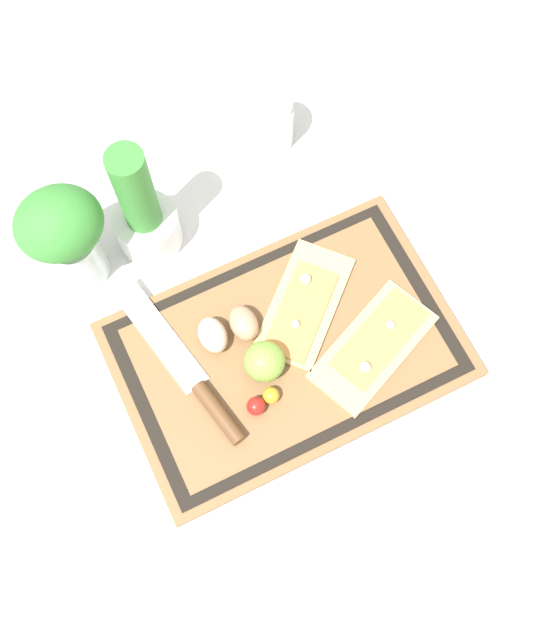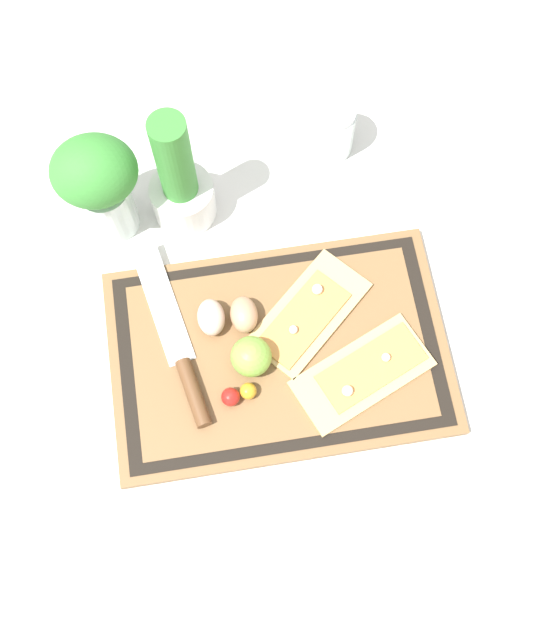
% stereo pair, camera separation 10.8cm
% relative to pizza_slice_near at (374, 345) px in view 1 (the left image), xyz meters
% --- Properties ---
extents(ground_plane, '(6.00, 6.00, 0.00)m').
position_rel_pizza_slice_near_xyz_m(ground_plane, '(-0.11, 0.05, -0.02)').
color(ground_plane, silver).
extents(cutting_board, '(0.49, 0.32, 0.02)m').
position_rel_pizza_slice_near_xyz_m(cutting_board, '(-0.11, 0.05, -0.01)').
color(cutting_board, brown).
rests_on(cutting_board, ground_plane).
extents(pizza_slice_near, '(0.22, 0.16, 0.02)m').
position_rel_pizza_slice_near_xyz_m(pizza_slice_near, '(0.00, 0.00, 0.00)').
color(pizza_slice_near, tan).
rests_on(pizza_slice_near, cutting_board).
extents(pizza_slice_far, '(0.20, 0.20, 0.02)m').
position_rel_pizza_slice_near_xyz_m(pizza_slice_far, '(-0.06, 0.10, 0.00)').
color(pizza_slice_far, tan).
rests_on(pizza_slice_far, cutting_board).
extents(knife, '(0.09, 0.30, 0.02)m').
position_rel_pizza_slice_near_xyz_m(knife, '(-0.25, 0.05, 0.00)').
color(knife, silver).
rests_on(knife, cutting_board).
extents(egg_brown, '(0.04, 0.06, 0.04)m').
position_rel_pizza_slice_near_xyz_m(egg_brown, '(-0.16, 0.11, 0.01)').
color(egg_brown, tan).
rests_on(egg_brown, cutting_board).
extents(egg_pink, '(0.04, 0.06, 0.04)m').
position_rel_pizza_slice_near_xyz_m(egg_pink, '(-0.20, 0.11, 0.01)').
color(egg_pink, beige).
rests_on(egg_pink, cutting_board).
extents(lime, '(0.06, 0.06, 0.06)m').
position_rel_pizza_slice_near_xyz_m(lime, '(-0.16, 0.04, 0.02)').
color(lime, '#7FB742').
rests_on(lime, cutting_board).
extents(cherry_tomato_red, '(0.03, 0.03, 0.03)m').
position_rel_pizza_slice_near_xyz_m(cherry_tomato_red, '(-0.19, -0.01, 0.01)').
color(cherry_tomato_red, red).
rests_on(cherry_tomato_red, cutting_board).
extents(cherry_tomato_yellow, '(0.02, 0.02, 0.02)m').
position_rel_pizza_slice_near_xyz_m(cherry_tomato_yellow, '(-0.17, -0.00, 0.01)').
color(cherry_tomato_yellow, gold).
rests_on(cherry_tomato_yellow, cutting_board).
extents(herb_pot, '(0.10, 0.10, 0.23)m').
position_rel_pizza_slice_near_xyz_m(herb_pot, '(-0.22, 0.31, 0.06)').
color(herb_pot, white).
rests_on(herb_pot, ground_plane).
extents(sauce_jar, '(0.07, 0.07, 0.10)m').
position_rel_pizza_slice_near_xyz_m(sauce_jar, '(0.02, 0.39, 0.02)').
color(sauce_jar, silver).
rests_on(sauce_jar, ground_plane).
extents(herb_glass, '(0.12, 0.11, 0.20)m').
position_rel_pizza_slice_near_xyz_m(herb_glass, '(-0.33, 0.31, 0.10)').
color(herb_glass, silver).
rests_on(herb_glass, ground_plane).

